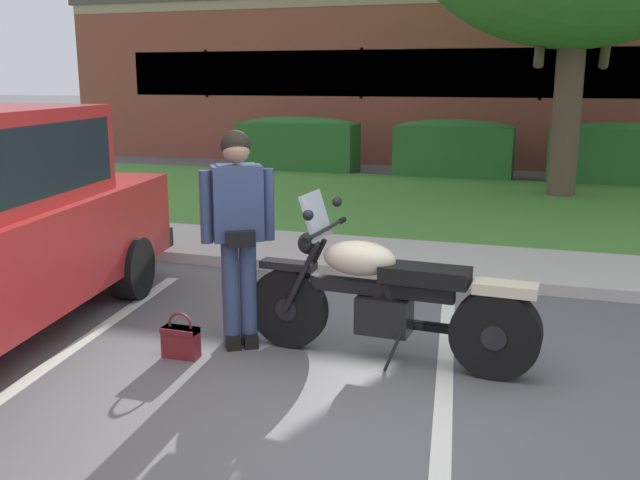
% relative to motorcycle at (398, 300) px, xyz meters
% --- Properties ---
extents(ground_plane, '(140.00, 140.00, 0.00)m').
position_rel_motorcycle_xyz_m(ground_plane, '(-0.18, -0.88, -0.49)').
color(ground_plane, '#565659').
extents(curb_strip, '(60.00, 0.20, 0.12)m').
position_rel_motorcycle_xyz_m(curb_strip, '(-0.18, 2.19, -0.43)').
color(curb_strip, '#B7B2A8').
rests_on(curb_strip, ground).
extents(concrete_walk, '(60.00, 1.50, 0.08)m').
position_rel_motorcycle_xyz_m(concrete_walk, '(-0.18, 3.04, -0.45)').
color(concrete_walk, '#B7B2A8').
rests_on(concrete_walk, ground).
extents(grass_lawn, '(60.00, 6.15, 0.06)m').
position_rel_motorcycle_xyz_m(grass_lawn, '(-0.18, 6.86, -0.46)').
color(grass_lawn, '#478433').
rests_on(grass_lawn, ground).
extents(stall_stripe_0, '(0.68, 4.38, 0.01)m').
position_rel_motorcycle_xyz_m(stall_stripe_0, '(-2.47, -0.68, -0.49)').
color(stall_stripe_0, silver).
rests_on(stall_stripe_0, ground).
extents(stall_stripe_1, '(0.68, 4.38, 0.01)m').
position_rel_motorcycle_xyz_m(stall_stripe_1, '(0.46, -0.68, -0.49)').
color(stall_stripe_1, silver).
rests_on(stall_stripe_1, ground).
extents(motorcycle, '(2.24, 0.82, 1.26)m').
position_rel_motorcycle_xyz_m(motorcycle, '(0.00, 0.00, 0.00)').
color(motorcycle, black).
rests_on(motorcycle, ground).
extents(rider_person, '(0.50, 0.40, 1.70)m').
position_rel_motorcycle_xyz_m(rider_person, '(-1.26, -0.04, 0.50)').
color(rider_person, black).
rests_on(rider_person, ground).
extents(handbag, '(0.28, 0.13, 0.36)m').
position_rel_motorcycle_xyz_m(handbag, '(-1.58, -0.43, -0.34)').
color(handbag, maroon).
rests_on(handbag, ground).
extents(hedge_left, '(2.67, 0.90, 1.24)m').
position_rel_motorcycle_xyz_m(hedge_left, '(-4.48, 10.27, 0.16)').
color(hedge_left, '#286028').
rests_on(hedge_left, ground).
extents(hedge_center_left, '(2.46, 0.90, 1.24)m').
position_rel_motorcycle_xyz_m(hedge_center_left, '(-0.99, 10.27, 0.16)').
color(hedge_center_left, '#286028').
rests_on(hedge_center_left, ground).
extents(hedge_center_right, '(3.19, 0.90, 1.24)m').
position_rel_motorcycle_xyz_m(hedge_center_right, '(2.51, 10.27, 0.16)').
color(hedge_center_right, '#286028').
rests_on(hedge_center_right, ground).
extents(brick_building, '(24.59, 8.38, 4.20)m').
position_rel_motorcycle_xyz_m(brick_building, '(0.65, 16.15, 1.61)').
color(brick_building, brown).
rests_on(brick_building, ground).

